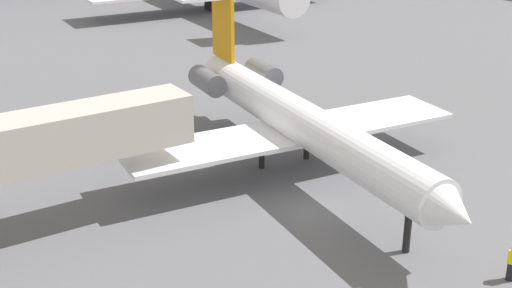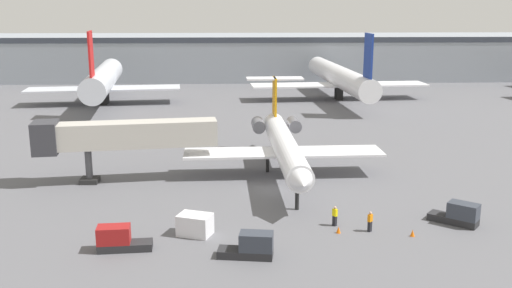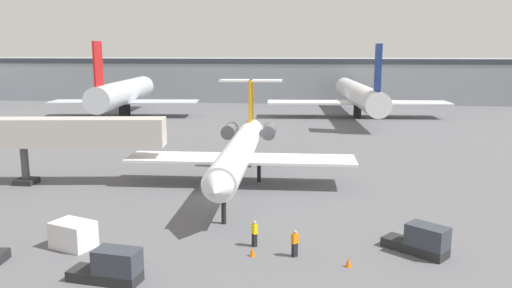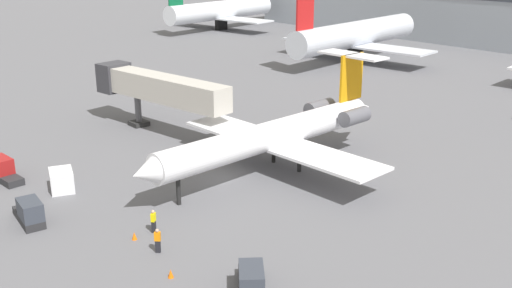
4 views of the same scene
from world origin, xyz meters
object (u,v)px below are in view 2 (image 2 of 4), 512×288
at_px(baggage_tug_lead, 119,240).
at_px(traffic_cone_mid, 413,233).
at_px(baggage_tug_trailing, 459,215).
at_px(parked_airliner_centre, 340,77).
at_px(ground_crew_marshaller, 370,221).
at_px(regional_jet, 284,143).
at_px(ground_crew_loader, 335,216).
at_px(traffic_cone_near, 338,230).
at_px(jet_bridge, 116,136).
at_px(parked_airliner_west_mid, 103,80).
at_px(cargo_container_uld, 195,225).
at_px(baggage_tug_spare, 251,247).

distance_m(baggage_tug_lead, traffic_cone_mid, 22.71).
relative_size(baggage_tug_trailing, parked_airliner_centre, 0.10).
relative_size(ground_crew_marshaller, baggage_tug_trailing, 0.42).
bearing_deg(baggage_tug_trailing, regional_jet, 131.86).
xyz_separation_m(ground_crew_loader, baggage_tug_trailing, (10.35, -0.03, -0.02)).
bearing_deg(regional_jet, traffic_cone_mid, -63.14).
height_order(traffic_cone_near, traffic_cone_mid, same).
bearing_deg(ground_crew_marshaller, jet_bridge, 147.77).
distance_m(baggage_tug_lead, baggage_tug_trailing, 27.54).
bearing_deg(jet_bridge, ground_crew_marshaller, -32.23).
bearing_deg(baggage_tug_lead, parked_airliner_west_mid, 103.02).
bearing_deg(regional_jet, cargo_container_uld, -116.98).
bearing_deg(jet_bridge, regional_jet, 6.05).
relative_size(regional_jet, baggage_tug_lead, 6.85).
xyz_separation_m(ground_crew_marshaller, traffic_cone_mid, (3.15, -1.14, -0.58)).
distance_m(cargo_container_uld, traffic_cone_near, 11.46).
relative_size(ground_crew_loader, parked_airliner_west_mid, 0.05).
relative_size(baggage_tug_spare, cargo_container_uld, 1.37).
xyz_separation_m(baggage_tug_spare, parked_airliner_centre, (18.69, 69.99, 3.41)).
height_order(baggage_tug_lead, cargo_container_uld, baggage_tug_lead).
relative_size(jet_bridge, cargo_container_uld, 6.09).
distance_m(regional_jet, baggage_tug_lead, 23.79).
bearing_deg(cargo_container_uld, regional_jet, 63.02).
xyz_separation_m(regional_jet, traffic_cone_mid, (8.80, -17.38, -3.19)).
height_order(jet_bridge, traffic_cone_mid, jet_bridge).
distance_m(baggage_tug_spare, cargo_container_uld, 6.17).
bearing_deg(baggage_tug_spare, baggage_tug_lead, 170.56).
relative_size(regional_jet, baggage_tug_spare, 6.75).
xyz_separation_m(ground_crew_loader, cargo_container_uld, (-11.40, -1.52, -0.01)).
bearing_deg(ground_crew_loader, regional_jet, 101.51).
bearing_deg(baggage_tug_spare, traffic_cone_near, 31.31).
relative_size(jet_bridge, baggage_tug_lead, 4.51).
bearing_deg(cargo_container_uld, ground_crew_marshaller, 0.75).
distance_m(traffic_cone_near, parked_airliner_west_mid, 69.83).
relative_size(traffic_cone_mid, parked_airliner_centre, 0.01).
distance_m(baggage_tug_trailing, parked_airliner_centre, 64.22).
bearing_deg(cargo_container_uld, baggage_tug_spare, -45.20).
bearing_deg(baggage_tug_spare, ground_crew_loader, 39.96).
bearing_deg(traffic_cone_near, ground_crew_marshaller, 5.52).
relative_size(jet_bridge, ground_crew_loader, 10.92).
height_order(baggage_tug_trailing, traffic_cone_near, baggage_tug_trailing).
height_order(jet_bridge, ground_crew_marshaller, jet_bridge).
xyz_separation_m(regional_jet, parked_airliner_west_mid, (-28.79, 45.49, 1.01)).
height_order(baggage_tug_trailing, cargo_container_uld, baggage_tug_trailing).
xyz_separation_m(baggage_tug_trailing, traffic_cone_near, (-10.30, -1.56, -0.56)).
bearing_deg(parked_airliner_centre, cargo_container_uld, -109.35).
bearing_deg(ground_crew_loader, ground_crew_marshaller, -27.11).
bearing_deg(parked_airliner_west_mid, cargo_container_uld, -71.74).
height_order(regional_jet, parked_airliner_west_mid, parked_airliner_west_mid).
height_order(regional_jet, jet_bridge, regional_jet).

